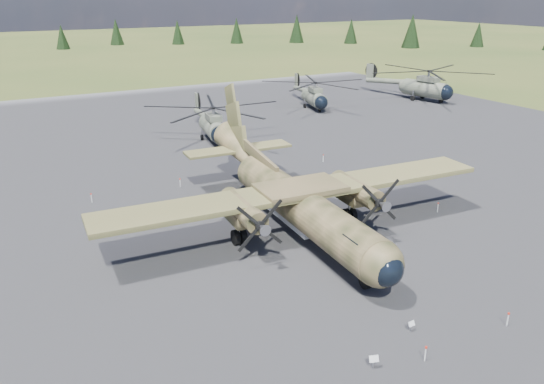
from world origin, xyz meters
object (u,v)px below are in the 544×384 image
transport_plane (293,195)px  helicopter_near (213,117)px  helicopter_mid (314,90)px  helicopter_far (426,79)px

transport_plane → helicopter_near: 27.03m
helicopter_near → helicopter_mid: bearing=35.8°
transport_plane → helicopter_far: 56.56m
helicopter_near → helicopter_far: (40.85, 6.80, 0.56)m
transport_plane → helicopter_near: size_ratio=1.42×
helicopter_near → transport_plane: bearing=-90.0°
helicopter_near → helicopter_far: size_ratio=0.84×
transport_plane → helicopter_mid: (25.99, 36.76, 0.15)m
helicopter_near → helicopter_mid: size_ratio=1.01×
helicopter_mid → helicopter_far: (19.65, -3.36, 0.62)m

